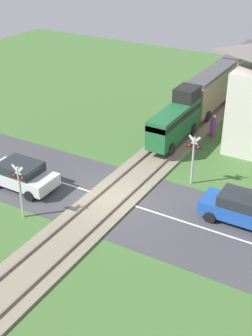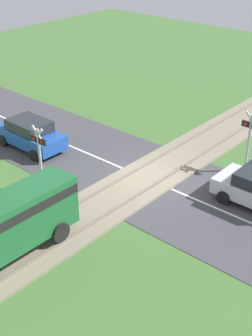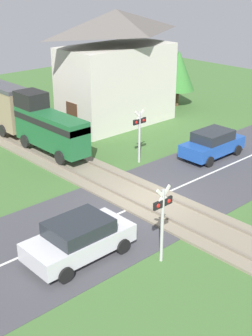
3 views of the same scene
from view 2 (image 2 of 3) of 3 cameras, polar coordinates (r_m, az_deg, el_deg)
name	(u,v)px [view 2 (image 2 of 3)]	position (r m, az deg, el deg)	size (l,w,h in m)	color
ground_plane	(147,179)	(21.61, 2.58, -1.35)	(60.00, 60.00, 0.00)	#426B33
road_surface	(147,179)	(21.60, 2.58, -1.33)	(48.00, 6.40, 0.02)	#424247
track_bed	(147,178)	(21.57, 2.58, -1.20)	(2.80, 48.00, 0.24)	gray
car_far_side	(30,134)	(24.59, -11.60, 4.12)	(3.94, 1.85, 1.55)	#1E4CA8
crossing_signal_west_approach	(250,134)	(22.12, 14.84, 4.02)	(0.90, 0.18, 2.99)	#B7B7B7
crossing_signal_east_approach	(39,150)	(20.32, -10.53, 2.23)	(0.90, 0.18, 2.99)	#B7B7B7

